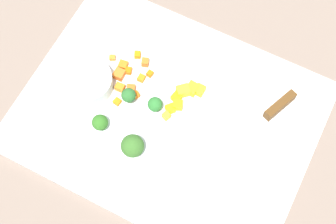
% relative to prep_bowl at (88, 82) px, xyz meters
% --- Properties ---
extents(ground_plane, '(4.00, 4.00, 0.00)m').
position_rel_prep_bowl_xyz_m(ground_plane, '(-0.15, -0.02, -0.03)').
color(ground_plane, gray).
extents(cutting_board, '(0.52, 0.40, 0.01)m').
position_rel_prep_bowl_xyz_m(cutting_board, '(-0.15, -0.02, -0.02)').
color(cutting_board, white).
rests_on(cutting_board, ground_plane).
extents(prep_bowl, '(0.09, 0.09, 0.03)m').
position_rel_prep_bowl_xyz_m(prep_bowl, '(0.00, 0.00, 0.00)').
color(prep_bowl, white).
rests_on(prep_bowl, cutting_board).
extents(chef_knife, '(0.14, 0.31, 0.02)m').
position_rel_prep_bowl_xyz_m(chef_knife, '(-0.30, -0.06, -0.01)').
color(chef_knife, silver).
rests_on(chef_knife, cutting_board).
extents(carrot_dice_0, '(0.01, 0.01, 0.01)m').
position_rel_prep_bowl_xyz_m(carrot_dice_0, '(-0.01, -0.07, -0.01)').
color(carrot_dice_0, orange).
rests_on(carrot_dice_0, cutting_board).
extents(carrot_dice_1, '(0.01, 0.01, 0.01)m').
position_rel_prep_bowl_xyz_m(carrot_dice_1, '(-0.05, -0.06, -0.01)').
color(carrot_dice_1, orange).
rests_on(carrot_dice_1, cutting_board).
extents(carrot_dice_2, '(0.02, 0.02, 0.01)m').
position_rel_prep_bowl_xyz_m(carrot_dice_2, '(-0.07, -0.09, -0.01)').
color(carrot_dice_2, orange).
rests_on(carrot_dice_2, cutting_board).
extents(carrot_dice_3, '(0.01, 0.01, 0.01)m').
position_rel_prep_bowl_xyz_m(carrot_dice_3, '(-0.09, -0.02, -0.01)').
color(carrot_dice_3, orange).
rests_on(carrot_dice_3, cutting_board).
extents(carrot_dice_4, '(0.02, 0.02, 0.01)m').
position_rel_prep_bowl_xyz_m(carrot_dice_4, '(-0.04, -0.06, -0.01)').
color(carrot_dice_4, orange).
rests_on(carrot_dice_4, cutting_board).
extents(carrot_dice_5, '(0.02, 0.02, 0.01)m').
position_rel_prep_bowl_xyz_m(carrot_dice_5, '(-0.07, -0.03, -0.01)').
color(carrot_dice_5, orange).
rests_on(carrot_dice_5, cutting_board).
extents(carrot_dice_6, '(0.01, 0.01, 0.01)m').
position_rel_prep_bowl_xyz_m(carrot_dice_6, '(-0.06, 0.01, -0.01)').
color(carrot_dice_6, orange).
rests_on(carrot_dice_6, cutting_board).
extents(carrot_dice_7, '(0.02, 0.02, 0.01)m').
position_rel_prep_bowl_xyz_m(carrot_dice_7, '(-0.04, -0.04, -0.01)').
color(carrot_dice_7, orange).
rests_on(carrot_dice_7, cutting_board).
extents(carrot_dice_8, '(0.01, 0.01, 0.01)m').
position_rel_prep_bowl_xyz_m(carrot_dice_8, '(-0.08, -0.06, -0.01)').
color(carrot_dice_8, orange).
rests_on(carrot_dice_8, cutting_board).
extents(carrot_dice_9, '(0.02, 0.02, 0.01)m').
position_rel_prep_bowl_xyz_m(carrot_dice_9, '(-0.05, -0.10, -0.01)').
color(carrot_dice_9, orange).
rests_on(carrot_dice_9, cutting_board).
extents(carrot_dice_10, '(0.02, 0.01, 0.01)m').
position_rel_prep_bowl_xyz_m(carrot_dice_10, '(-0.05, -0.02, -0.01)').
color(carrot_dice_10, orange).
rests_on(carrot_dice_10, cutting_board).
extents(carrot_dice_11, '(0.01, 0.01, 0.01)m').
position_rel_prep_bowl_xyz_m(carrot_dice_11, '(-0.09, -0.07, -0.01)').
color(carrot_dice_11, orange).
rests_on(carrot_dice_11, cutting_board).
extents(pepper_dice_0, '(0.02, 0.02, 0.01)m').
position_rel_prep_bowl_xyz_m(pepper_dice_0, '(-0.15, -0.05, -0.01)').
color(pepper_dice_0, yellow).
rests_on(pepper_dice_0, cutting_board).
extents(pepper_dice_1, '(0.02, 0.02, 0.02)m').
position_rel_prep_bowl_xyz_m(pepper_dice_1, '(-0.18, -0.08, -0.01)').
color(pepper_dice_1, yellow).
rests_on(pepper_dice_1, cutting_board).
extents(pepper_dice_2, '(0.02, 0.02, 0.02)m').
position_rel_prep_bowl_xyz_m(pepper_dice_2, '(-0.16, -0.04, -0.01)').
color(pepper_dice_2, yellow).
rests_on(pepper_dice_2, cutting_board).
extents(pepper_dice_3, '(0.03, 0.03, 0.02)m').
position_rel_prep_bowl_xyz_m(pepper_dice_3, '(-0.16, -0.07, -0.01)').
color(pepper_dice_3, yellow).
rests_on(pepper_dice_3, cutting_board).
extents(pepper_dice_4, '(0.02, 0.02, 0.01)m').
position_rel_prep_bowl_xyz_m(pepper_dice_4, '(-0.16, -0.02, -0.01)').
color(pepper_dice_4, yellow).
rests_on(pepper_dice_4, cutting_board).
extents(pepper_dice_5, '(0.02, 0.02, 0.02)m').
position_rel_prep_bowl_xyz_m(pepper_dice_5, '(-0.17, -0.08, -0.01)').
color(pepper_dice_5, yellow).
rests_on(pepper_dice_5, cutting_board).
extents(pepper_dice_6, '(0.02, 0.02, 0.01)m').
position_rel_prep_bowl_xyz_m(pepper_dice_6, '(-0.16, -0.01, -0.01)').
color(pepper_dice_6, yellow).
rests_on(pepper_dice_6, cutting_board).
extents(broccoli_floret_0, '(0.03, 0.03, 0.04)m').
position_rel_prep_bowl_xyz_m(broccoli_floret_0, '(-0.08, -0.01, 0.01)').
color(broccoli_floret_0, '#8FB659').
rests_on(broccoli_floret_0, cutting_board).
extents(broccoli_floret_1, '(0.03, 0.03, 0.03)m').
position_rel_prep_bowl_xyz_m(broccoli_floret_1, '(-0.06, 0.06, -0.00)').
color(broccoli_floret_1, '#8CB355').
rests_on(broccoli_floret_1, cutting_board).
extents(broccoli_floret_2, '(0.04, 0.04, 0.04)m').
position_rel_prep_bowl_xyz_m(broccoli_floret_2, '(-0.13, 0.07, 0.00)').
color(broccoli_floret_2, '#8FC263').
rests_on(broccoli_floret_2, cutting_board).
extents(broccoli_floret_3, '(0.03, 0.03, 0.03)m').
position_rel_prep_bowl_xyz_m(broccoli_floret_3, '(-0.13, -0.01, -0.00)').
color(broccoli_floret_3, '#82C259').
rests_on(broccoli_floret_3, cutting_board).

